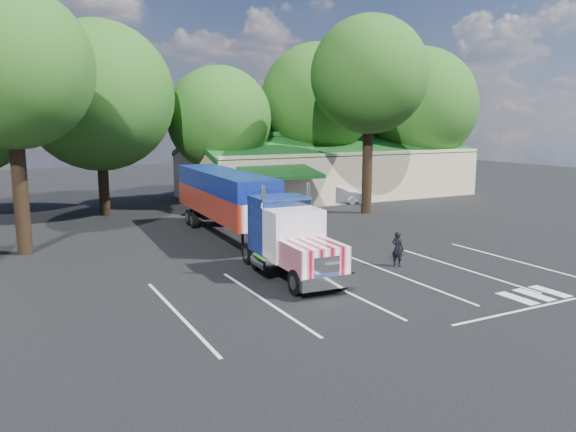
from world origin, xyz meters
name	(u,v)px	position (x,y,z in m)	size (l,w,h in m)	color
ground	(272,256)	(0.00, 0.00, 0.00)	(120.00, 120.00, 0.00)	black
event_hall	(325,170)	(13.74, 17.81, 2.21)	(24.20, 14.12, 5.55)	beige
tree_row_c	(99,96)	(-5.00, 16.20, 8.04)	(10.00, 10.00, 13.05)	black
tree_row_d	(219,119)	(4.00, 17.50, 6.58)	(8.00, 8.00, 10.60)	black
tree_row_e	(317,101)	(13.00, 18.00, 8.09)	(9.60, 9.60, 12.90)	black
tree_row_f	(419,106)	(23.00, 16.80, 7.79)	(10.40, 10.40, 13.00)	black
tree_near_left	(11,68)	(-10.50, 6.00, 8.81)	(7.60, 7.60, 12.65)	black
tree_near_right	(369,75)	(11.50, 8.50, 9.46)	(8.00, 8.00, 13.50)	black
semi_truck	(238,204)	(-0.44, 3.16, 2.17)	(3.50, 18.39, 3.83)	black
woman	(398,249)	(4.17, -4.23, 0.79)	(0.57, 0.38, 1.58)	black
bicycle	(295,238)	(1.80, 1.00, 0.51)	(0.68, 1.94, 1.02)	black
silver_sedan	(334,195)	(11.76, 13.21, 0.73)	(1.54, 4.43, 1.46)	#ADB1B5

